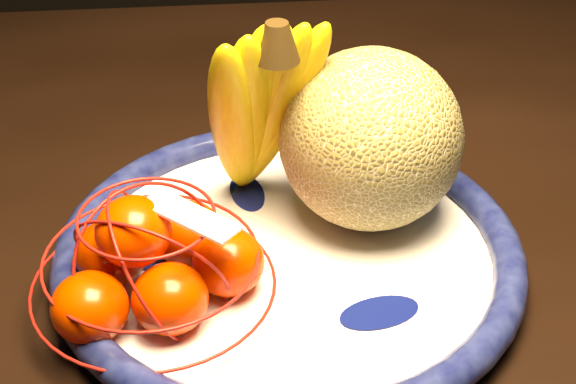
{
  "coord_description": "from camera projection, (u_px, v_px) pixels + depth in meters",
  "views": [
    {
      "loc": [
        -0.12,
        -0.67,
        1.25
      ],
      "look_at": [
        -0.08,
        -0.1,
        0.85
      ],
      "focal_mm": 55.0,
      "sensor_mm": 36.0,
      "label": 1
    }
  ],
  "objects": [
    {
      "name": "dining_table",
      "position": [
        484.0,
        270.0,
        0.85
      ],
      "size": [
        1.6,
        0.99,
        0.78
      ],
      "rotation": [
        0.0,
        0.0,
        0.03
      ],
      "color": "black",
      "rests_on": "ground"
    },
    {
      "name": "fruit_bowl",
      "position": [
        289.0,
        255.0,
        0.71
      ],
      "size": [
        0.38,
        0.38,
        0.03
      ],
      "rotation": [
        0.0,
        0.0,
        -0.33
      ],
      "color": "white",
      "rests_on": "dining_table"
    },
    {
      "name": "cantaloupe",
      "position": [
        371.0,
        139.0,
        0.72
      ],
      "size": [
        0.15,
        0.15,
        0.15
      ],
      "primitive_type": "sphere",
      "color": "olive",
      "rests_on": "fruit_bowl"
    },
    {
      "name": "banana_bunch",
      "position": [
        257.0,
        104.0,
        0.71
      ],
      "size": [
        0.12,
        0.13,
        0.2
      ],
      "rotation": [
        0.0,
        0.0,
        0.41
      ],
      "color": "yellow",
      "rests_on": "fruit_bowl"
    },
    {
      "name": "mandarin_bag",
      "position": [
        153.0,
        264.0,
        0.66
      ],
      "size": [
        0.23,
        0.23,
        0.12
      ],
      "rotation": [
        0.0,
        0.0,
        0.28
      ],
      "color": "#FF4000",
      "rests_on": "fruit_bowl"
    },
    {
      "name": "price_tag",
      "position": [
        191.0,
        216.0,
        0.62
      ],
      "size": [
        0.07,
        0.06,
        0.01
      ],
      "primitive_type": "cube",
      "rotation": [
        -0.14,
        0.1,
        -0.6
      ],
      "color": "white",
      "rests_on": "mandarin_bag"
    }
  ]
}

